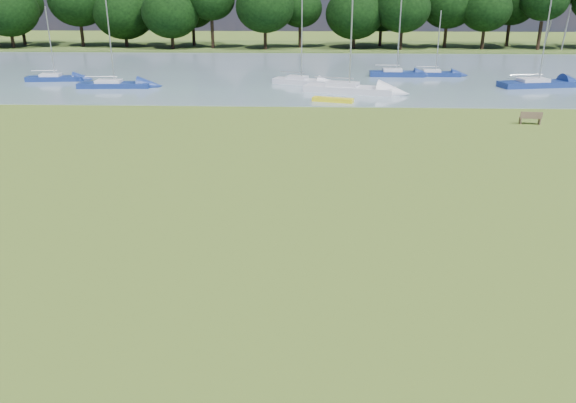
{
  "coord_description": "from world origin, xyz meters",
  "views": [
    {
      "loc": [
        -0.86,
        -21.43,
        8.44
      ],
      "look_at": [
        -1.67,
        -2.0,
        1.14
      ],
      "focal_mm": 35.0,
      "sensor_mm": 36.0,
      "label": 1
    }
  ],
  "objects_px": {
    "sailboat_1": "(114,83)",
    "sailboat_4": "(301,79)",
    "sailboat_8": "(435,72)",
    "sailboat_6": "(538,82)",
    "riverbank_bench": "(531,118)",
    "kayak": "(333,100)",
    "sailboat_0": "(55,77)",
    "sailboat_5": "(396,72)",
    "sailboat_2": "(348,87)"
  },
  "relations": [
    {
      "from": "sailboat_0",
      "to": "sailboat_2",
      "type": "xyz_separation_m",
      "value": [
        28.87,
        -5.74,
        0.1
      ]
    },
    {
      "from": "sailboat_0",
      "to": "riverbank_bench",
      "type": "bearing_deg",
      "value": -30.09
    },
    {
      "from": "sailboat_6",
      "to": "sailboat_8",
      "type": "relative_size",
      "value": 1.6
    },
    {
      "from": "sailboat_0",
      "to": "sailboat_1",
      "type": "xyz_separation_m",
      "value": [
        7.28,
        -3.84,
        -0.01
      ]
    },
    {
      "from": "sailboat_6",
      "to": "sailboat_8",
      "type": "xyz_separation_m",
      "value": [
        -8.13,
        6.78,
        -0.09
      ]
    },
    {
      "from": "riverbank_bench",
      "to": "sailboat_0",
      "type": "relative_size",
      "value": 0.21
    },
    {
      "from": "sailboat_4",
      "to": "sailboat_2",
      "type": "bearing_deg",
      "value": -27.2
    },
    {
      "from": "riverbank_bench",
      "to": "sailboat_1",
      "type": "distance_m",
      "value": 35.92
    },
    {
      "from": "sailboat_5",
      "to": "sailboat_6",
      "type": "distance_m",
      "value": 13.84
    },
    {
      "from": "kayak",
      "to": "sailboat_1",
      "type": "bearing_deg",
      "value": 178.9
    },
    {
      "from": "sailboat_2",
      "to": "riverbank_bench",
      "type": "bearing_deg",
      "value": -28.73
    },
    {
      "from": "sailboat_4",
      "to": "sailboat_6",
      "type": "bearing_deg",
      "value": 18.1
    },
    {
      "from": "riverbank_bench",
      "to": "sailboat_6",
      "type": "distance_m",
      "value": 17.01
    },
    {
      "from": "kayak",
      "to": "sailboat_6",
      "type": "relative_size",
      "value": 0.32
    },
    {
      "from": "sailboat_2",
      "to": "sailboat_8",
      "type": "relative_size",
      "value": 1.61
    },
    {
      "from": "sailboat_2",
      "to": "sailboat_8",
      "type": "height_order",
      "value": "sailboat_2"
    },
    {
      "from": "kayak",
      "to": "sailboat_1",
      "type": "height_order",
      "value": "sailboat_1"
    },
    {
      "from": "sailboat_2",
      "to": "sailboat_5",
      "type": "xyz_separation_m",
      "value": [
        5.61,
        10.29,
        -0.02
      ]
    },
    {
      "from": "sailboat_1",
      "to": "sailboat_2",
      "type": "xyz_separation_m",
      "value": [
        21.59,
        -1.9,
        0.11
      ]
    },
    {
      "from": "riverbank_bench",
      "to": "sailboat_8",
      "type": "relative_size",
      "value": 0.22
    },
    {
      "from": "kayak",
      "to": "sailboat_5",
      "type": "xyz_separation_m",
      "value": [
        7.11,
        14.79,
        0.33
      ]
    },
    {
      "from": "sailboat_4",
      "to": "sailboat_8",
      "type": "bearing_deg",
      "value": 43.3
    },
    {
      "from": "sailboat_2",
      "to": "sailboat_6",
      "type": "bearing_deg",
      "value": 29.38
    },
    {
      "from": "sailboat_5",
      "to": "sailboat_8",
      "type": "distance_m",
      "value": 4.14
    },
    {
      "from": "kayak",
      "to": "sailboat_8",
      "type": "xyz_separation_m",
      "value": [
        11.23,
        15.14,
        0.24
      ]
    },
    {
      "from": "sailboat_5",
      "to": "sailboat_8",
      "type": "height_order",
      "value": "sailboat_5"
    },
    {
      "from": "kayak",
      "to": "sailboat_5",
      "type": "bearing_deg",
      "value": 80.91
    },
    {
      "from": "riverbank_bench",
      "to": "sailboat_8",
      "type": "xyz_separation_m",
      "value": [
        -1.82,
        22.58,
        0.02
      ]
    },
    {
      "from": "kayak",
      "to": "sailboat_8",
      "type": "relative_size",
      "value": 0.51
    },
    {
      "from": "sailboat_8",
      "to": "sailboat_1",
      "type": "bearing_deg",
      "value": -161.05
    },
    {
      "from": "sailboat_1",
      "to": "sailboat_4",
      "type": "relative_size",
      "value": 1.0
    },
    {
      "from": "sailboat_0",
      "to": "sailboat_6",
      "type": "relative_size",
      "value": 0.67
    },
    {
      "from": "kayak",
      "to": "sailboat_4",
      "type": "xyz_separation_m",
      "value": [
        -2.78,
        9.14,
        0.3
      ]
    },
    {
      "from": "kayak",
      "to": "sailboat_4",
      "type": "relative_size",
      "value": 0.42
    },
    {
      "from": "kayak",
      "to": "sailboat_6",
      "type": "height_order",
      "value": "sailboat_6"
    },
    {
      "from": "sailboat_2",
      "to": "sailboat_6",
      "type": "xyz_separation_m",
      "value": [
        17.87,
        3.86,
        -0.03
      ]
    },
    {
      "from": "riverbank_bench",
      "to": "sailboat_6",
      "type": "xyz_separation_m",
      "value": [
        6.31,
        15.8,
        0.1
      ]
    },
    {
      "from": "kayak",
      "to": "sailboat_0",
      "type": "distance_m",
      "value": 29.23
    },
    {
      "from": "sailboat_5",
      "to": "sailboat_8",
      "type": "relative_size",
      "value": 1.32
    },
    {
      "from": "sailboat_1",
      "to": "sailboat_8",
      "type": "distance_m",
      "value": 32.52
    },
    {
      "from": "sailboat_2",
      "to": "sailboat_8",
      "type": "xyz_separation_m",
      "value": [
        9.74,
        10.64,
        -0.11
      ]
    },
    {
      "from": "riverbank_bench",
      "to": "sailboat_4",
      "type": "height_order",
      "value": "sailboat_4"
    },
    {
      "from": "sailboat_1",
      "to": "sailboat_6",
      "type": "relative_size",
      "value": 0.75
    },
    {
      "from": "sailboat_6",
      "to": "sailboat_8",
      "type": "height_order",
      "value": "sailboat_6"
    },
    {
      "from": "sailboat_0",
      "to": "sailboat_6",
      "type": "xyz_separation_m",
      "value": [
        46.74,
        -1.88,
        0.07
      ]
    },
    {
      "from": "sailboat_4",
      "to": "sailboat_8",
      "type": "height_order",
      "value": "sailboat_4"
    },
    {
      "from": "sailboat_0",
      "to": "sailboat_8",
      "type": "bearing_deg",
      "value": 0.76
    },
    {
      "from": "sailboat_1",
      "to": "sailboat_4",
      "type": "xyz_separation_m",
      "value": [
        17.31,
        2.73,
        0.05
      ]
    },
    {
      "from": "kayak",
      "to": "sailboat_0",
      "type": "bearing_deg",
      "value": 176.06
    },
    {
      "from": "sailboat_2",
      "to": "sailboat_5",
      "type": "distance_m",
      "value": 11.72
    }
  ]
}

